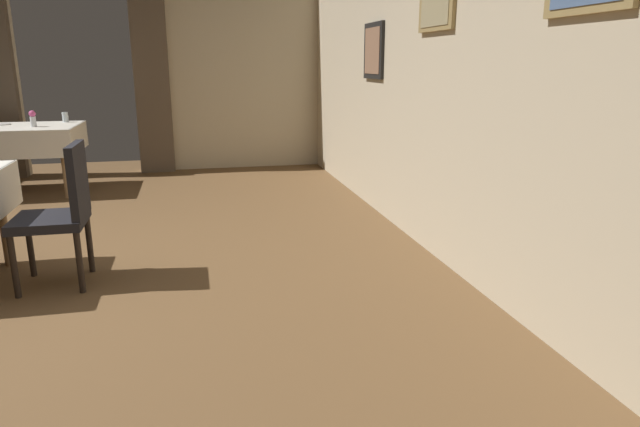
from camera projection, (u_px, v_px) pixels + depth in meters
The scene contains 7 objects.
wall_right at pixel (456, 51), 3.85m from camera, with size 0.16×8.40×3.00m.
wall_back at pixel (75, 55), 7.10m from camera, with size 6.40×0.27×3.00m.
dining_table_far at pixel (17, 135), 6.17m from camera, with size 1.30×0.99×0.75m.
chair_mid_right at pixel (62, 208), 3.62m from camera, with size 0.45×0.44×0.93m.
flower_vase_far at pixel (33, 118), 6.05m from camera, with size 0.07×0.07×0.18m.
plate_far_b at pixel (1, 124), 6.28m from camera, with size 0.20×0.20×0.01m, color white.
glass_far_d at pixel (65, 117), 6.54m from camera, with size 0.07×0.07×0.12m, color silver.
Camera 1 is at (1.39, -3.70, 1.43)m, focal length 31.45 mm.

